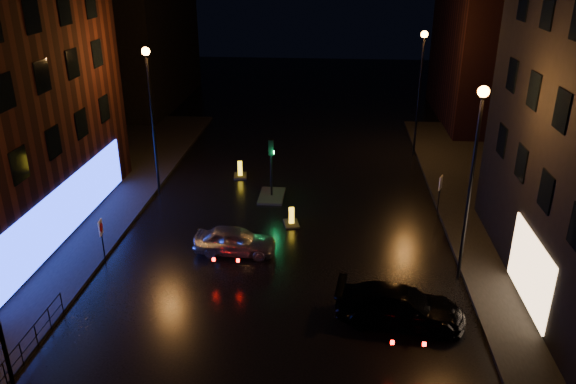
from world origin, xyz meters
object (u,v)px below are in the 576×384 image
Objects in this scene: traffic_signal at (272,189)px; silver_hatchback at (235,241)px; dark_sedan at (400,306)px; road_sign_left at (101,231)px; bollard_near at (291,221)px; road_sign_right at (440,186)px; bollard_far at (240,173)px.

traffic_signal is 0.91× the size of silver_hatchback.
road_sign_left reaches higher than dark_sedan.
road_sign_right is at bearing -0.91° from bollard_near.
silver_hatchback is at bearing 6.03° from road_sign_left.
road_sign_right is at bearing -30.43° from bollard_far.
bollard_far is (-8.46, 14.34, -0.48)m from dark_sedan.
bollard_far is (-1.35, 9.61, -0.42)m from silver_hatchback.
road_sign_right is at bearing -10.46° from traffic_signal.
dark_sedan is 9.23m from bollard_near.
bollard_near is at bearing 38.01° from dark_sedan.
road_sign_left is (-4.38, -10.98, 1.37)m from bollard_far.
traffic_signal reaches higher than dark_sedan.
road_sign_left is (-6.70, -8.00, 1.09)m from traffic_signal.
road_sign_right is (7.68, 1.77, 1.47)m from bollard_near.
bollard_near is 0.58× the size of road_sign_left.
bollard_near is 8.02m from road_sign_right.
dark_sedan is 2.16× the size of road_sign_right.
silver_hatchback is 3.01× the size of bollard_far.
traffic_signal is at bearing 98.39° from bollard_near.
bollard_near is 7.44m from bollard_far.
road_sign_left reaches higher than bollard_far.
traffic_signal is 0.71× the size of dark_sedan.
road_sign_right is (10.06, 4.95, 1.04)m from silver_hatchback.
dark_sedan is 16.66m from bollard_far.
traffic_signal reaches higher than road_sign_left.
road_sign_left is (-12.84, 3.36, 0.88)m from dark_sedan.
road_sign_right is at bearing -61.50° from silver_hatchback.
road_sign_right is at bearing -9.81° from dark_sedan.
silver_hatchback is at bearing -90.21° from bollard_far.
traffic_signal is at bearing 35.54° from dark_sedan.
dark_sedan is 2.29× the size of road_sign_left.
bollard_near is at bearing 21.87° from road_sign_left.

